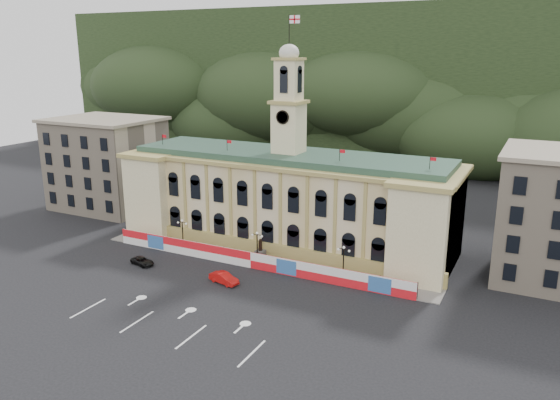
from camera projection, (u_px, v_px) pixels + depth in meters
The scene contains 13 objects.
ground at pixel (193, 308), 69.62m from camera, with size 260.00×260.00×0.00m, color black.
lane_markings at pixel (169, 325), 65.31m from camera, with size 26.00×10.00×0.02m, color white, non-canonical shape.
hill_ridge at pixel (420, 91), 169.61m from camera, with size 230.00×80.00×64.00m.
city_hall at pixel (288, 198), 91.36m from camera, with size 56.20×17.60×37.10m.
side_building_left at pixel (107, 163), 112.37m from camera, with size 21.00×17.00×18.60m.
hoarding_fence at pixel (251, 260), 82.26m from camera, with size 50.00×0.44×2.50m.
pavement at pixel (260, 261), 84.91m from camera, with size 56.00×5.50×0.16m, color slate.
statue at pixel (260, 254), 84.83m from camera, with size 1.40×1.40×3.72m.
lamp_left at pixel (183, 232), 89.51m from camera, with size 1.96×0.44×5.15m.
lamp_center at pixel (257, 245), 83.46m from camera, with size 1.96×0.44×5.15m.
lamp_right at pixel (343, 260), 77.42m from camera, with size 1.96×0.44×5.15m.
red_sedan at pixel (224, 278), 76.95m from camera, with size 4.83×2.54×1.52m, color red.
black_suv at pixel (142, 261), 83.60m from camera, with size 4.47×2.84×1.15m, color black.
Camera 1 is at (38.33, -51.76, 31.84)m, focal length 35.00 mm.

